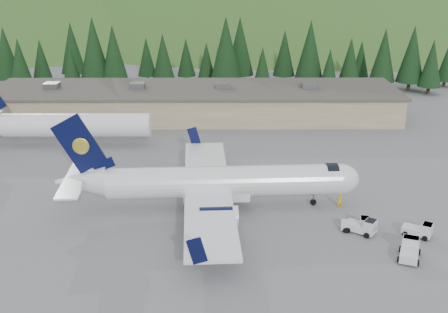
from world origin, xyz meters
The scene contains 11 objects.
ground centered at (0.00, 0.00, 0.00)m, with size 600.00×600.00×0.00m, color slate.
airliner centered at (-1.00, -0.05, 3.04)m, with size 34.36×32.22×11.41m.
second_airliner centered at (-24.92, 22.00, 3.32)m, with size 27.50×11.00×10.05m.
baggage_tug_a centered at (13.99, -5.83, 0.69)m, with size 3.12×2.23×1.54m.
baggage_tug_b centered at (20.07, -7.10, 0.70)m, with size 3.26×2.78×1.56m.
baggage_tug_c centered at (17.70, -11.30, 0.78)m, with size 2.86×3.64×1.74m.
terminal_building centered at (-5.01, 38.00, 2.62)m, with size 71.00×17.00×6.10m.
baggage_tug_d centered at (14.42, -6.39, 0.74)m, with size 3.45×3.08×1.66m.
ramp_worker centered at (13.20, -0.20, 0.87)m, with size 0.63×0.42×1.73m, color #F1B701.
tree_line centered at (-7.24, 60.04, 7.27)m, with size 112.02×18.88×14.17m.
hills centered at (53.34, 207.38, -82.80)m, with size 614.00×330.00×300.00m.
Camera 1 is at (-0.26, -58.50, 27.54)m, focal length 45.00 mm.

